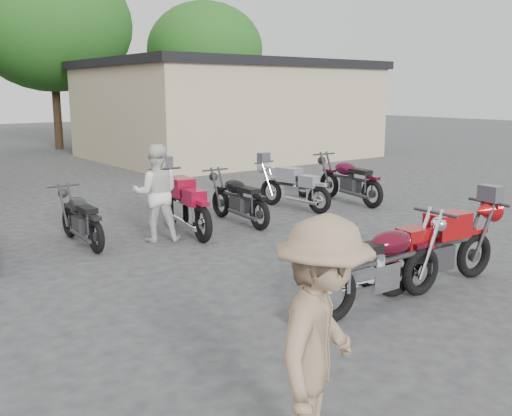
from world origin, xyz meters
TOP-DOWN VIEW (x-y plane):
  - ground at (0.00, 0.00)m, footprint 90.00×90.00m
  - stucco_building at (8.50, 15.00)m, footprint 10.00×8.00m
  - tree_2 at (4.00, 22.00)m, footprint 7.04×7.04m
  - tree_3 at (12.00, 22.00)m, footprint 6.08×6.08m
  - vintage_motorcycle at (0.50, 0.18)m, footprint 2.14×0.78m
  - sportbike at (1.72, 0.23)m, footprint 2.18×0.95m
  - helmet at (-0.68, 0.39)m, footprint 0.37×0.37m
  - person_light at (-0.17, 4.77)m, footprint 1.05×0.97m
  - person_tan at (-2.24, -1.55)m, footprint 1.37×1.19m
  - row_bike_3 at (-1.35, 5.34)m, footprint 0.64×1.83m
  - row_bike_4 at (0.51, 4.97)m, footprint 1.01×2.24m
  - row_bike_5 at (1.78, 4.99)m, footprint 0.72×1.97m
  - row_bike_6 at (3.59, 5.38)m, footprint 0.95×2.02m
  - row_bike_7 at (5.15, 5.13)m, footprint 0.88×2.16m

SIDE VIEW (x-z plane):
  - ground at x=0.00m, z-range 0.00..0.00m
  - helmet at x=-0.68m, z-range 0.00..0.26m
  - row_bike_3 at x=-1.35m, z-range 0.00..1.05m
  - row_bike_5 at x=1.78m, z-range 0.00..1.13m
  - row_bike_6 at x=3.59m, z-range 0.00..1.13m
  - row_bike_7 at x=5.15m, z-range 0.00..1.22m
  - sportbike at x=1.72m, z-range 0.00..1.22m
  - vintage_motorcycle at x=0.50m, z-range 0.00..1.23m
  - row_bike_4 at x=0.51m, z-range 0.00..1.25m
  - person_light at x=-0.17m, z-range 0.00..1.73m
  - person_tan at x=-2.24m, z-range 0.00..1.84m
  - stucco_building at x=8.50m, z-range 0.00..3.50m
  - tree_3 at x=12.00m, z-range 0.00..7.60m
  - tree_2 at x=4.00m, z-range 0.00..8.80m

